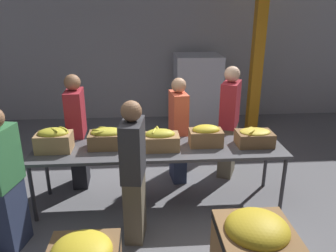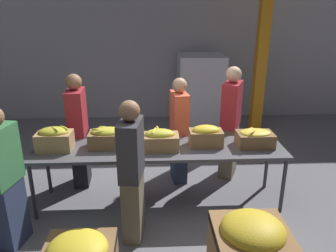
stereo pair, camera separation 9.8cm
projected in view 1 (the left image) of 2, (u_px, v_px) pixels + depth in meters
The scene contains 15 objects.
ground_plane at pixel (160, 201), 4.54m from camera, with size 30.00×30.00×0.00m, color slate.
wall_back at pixel (151, 33), 7.43m from camera, with size 16.00×0.08×4.00m.
sorting_table at pixel (159, 152), 4.28m from camera, with size 3.27×0.75×0.81m.
banana_box_0 at pixel (54, 139), 4.14m from camera, with size 0.44×0.29×0.32m.
banana_box_1 at pixel (107, 138), 4.24m from camera, with size 0.48×0.30×0.27m.
banana_box_2 at pixel (160, 140), 4.19m from camera, with size 0.48×0.31×0.28m.
banana_box_3 at pixel (206, 135), 4.31m from camera, with size 0.43×0.26×0.28m.
banana_box_4 at pixel (254, 137), 4.32m from camera, with size 0.47×0.33×0.25m.
volunteer_0 at pixel (229, 123), 5.02m from camera, with size 0.40×0.52×1.74m.
volunteer_1 at pixel (134, 174), 3.59m from camera, with size 0.28×0.47×1.64m.
volunteer_2 at pixel (77, 132), 4.72m from camera, with size 0.25×0.46×1.68m.
volunteer_3 at pixel (5, 182), 3.43m from camera, with size 0.30×0.47×1.62m.
volunteer_4 at pixel (178, 131), 4.88m from camera, with size 0.26×0.45×1.60m.
support_pillar at pixel (259, 36), 6.54m from camera, with size 0.22×0.22×4.00m.
pallet_stack_0 at pixel (197, 92), 7.24m from camera, with size 1.05×1.05×1.59m.
Camera 1 is at (-0.17, -3.91, 2.53)m, focal length 35.00 mm.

